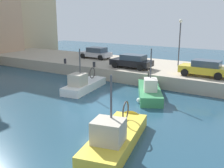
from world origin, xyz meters
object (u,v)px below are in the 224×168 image
Objects in this scene: fishing_boat_yellow at (118,139)px; mooring_bollard_south at (94,64)px; parked_car_black at (132,61)px; fishing_boat_green at (149,94)px; parked_car_silver at (96,53)px; parked_car_yellow at (204,68)px; fishing_boat_white at (86,87)px; mooring_bollard_mid at (65,61)px; quay_streetlamp at (180,35)px.

fishing_boat_yellow is 12.35× the size of mooring_bollard_south.
mooring_bollard_south is (-1.62, 3.57, -0.44)m from parked_car_black.
fishing_boat_green is 1.64× the size of parked_car_silver.
fishing_boat_green reaches higher than parked_car_black.
mooring_bollard_south is (-4.85, -3.24, -0.43)m from parked_car_silver.
fishing_boat_yellow is at bearing 174.79° from parked_car_yellow.
fishing_boat_green is 11.84× the size of mooring_bollard_south.
mooring_bollard_south is (11.04, 9.56, 1.33)m from fishing_boat_yellow.
parked_car_black is (5.39, -1.71, 1.76)m from fishing_boat_white.
parked_car_silver is (3.23, 6.81, -0.00)m from parked_car_black.
fishing_boat_white is 10.53m from parked_car_yellow.
parked_car_black is 7.68× the size of mooring_bollard_mid.
fishing_boat_yellow is at bearing -129.15° from mooring_bollard_mid.
fishing_boat_green is 1.58× the size of parked_car_yellow.
fishing_boat_green reaches higher than parked_car_yellow.
fishing_boat_yellow is 1.71× the size of parked_car_silver.
parked_car_silver is (8.62, 5.10, 1.76)m from fishing_boat_white.
parked_car_black is at bearing 139.23° from quay_streetlamp.
fishing_boat_yellow is 1.09× the size of fishing_boat_white.
fishing_boat_white is at bearing -149.41° from parked_car_silver.
parked_car_black is at bearing 90.09° from parked_car_yellow.
parked_car_black reaches higher than parked_car_silver.
mooring_bollard_mid is at bearing 117.09° from quay_streetlamp.
parked_car_yellow is (12.67, -1.16, 1.79)m from fishing_boat_yellow.
fishing_boat_green reaches higher than mooring_bollard_south.
parked_car_yellow is 6.00m from quay_streetlamp.
parked_car_yellow reaches higher than mooring_bollard_south.
mooring_bollard_mid is (2.60, 11.45, 1.36)m from fishing_boat_green.
mooring_bollard_mid is at bearing 171.11° from parked_car_silver.
quay_streetlamp is (5.65, -7.05, 2.98)m from mooring_bollard_south.
fishing_boat_yellow is 14.66m from mooring_bollard_south.
parked_car_yellow is at bearing -83.68° from mooring_bollard_mid.
quay_streetlamp reaches higher than fishing_boat_yellow.
fishing_boat_yellow is 17.42m from quay_streetlamp.
fishing_boat_white is 11.38× the size of mooring_bollard_mid.
quay_streetlamp reaches higher than parked_car_black.
mooring_bollard_south is 0.11× the size of quay_streetlamp.
mooring_bollard_south is 4.00m from mooring_bollard_mid.
quay_streetlamp is at bearing 8.56° from fishing_boat_yellow.
quay_streetlamp is (16.69, 2.51, 4.31)m from fishing_boat_yellow.
mooring_bollard_mid is at bearing 57.23° from fishing_boat_white.
mooring_bollard_south is at bearing 114.39° from parked_car_black.
fishing_boat_white is 7.09m from mooring_bollard_mid.
parked_car_yellow is 0.97× the size of parked_car_black.
parked_car_black reaches higher than mooring_bollard_mid.
parked_car_silver is (15.89, 12.80, 1.76)m from fishing_boat_yellow.
mooring_bollard_mid is at bearing 96.32° from parked_car_yellow.
quay_streetlamp is (9.42, -5.19, 4.30)m from fishing_boat_white.
fishing_boat_yellow reaches higher than fishing_boat_white.
fishing_boat_green is at bearing -109.26° from mooring_bollard_south.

